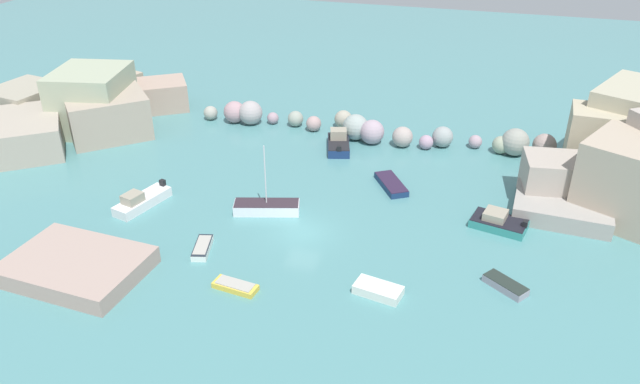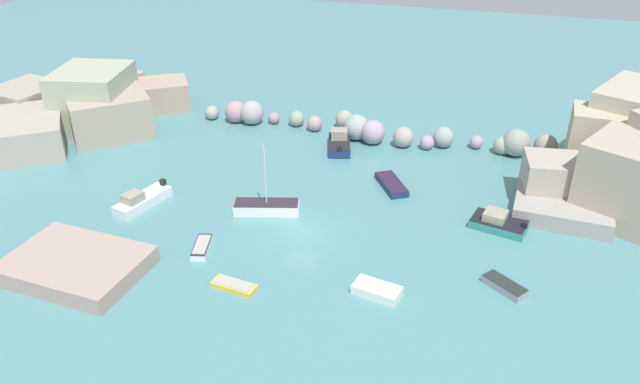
# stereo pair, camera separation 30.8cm
# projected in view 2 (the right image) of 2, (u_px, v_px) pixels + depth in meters

# --- Properties ---
(cove_water) EXTENTS (160.00, 160.00, 0.00)m
(cove_water) POSITION_uv_depth(u_px,v_px,m) (302.00, 232.00, 46.39)
(cove_water) COLOR teal
(cove_water) RESTS_ON ground
(cliff_headland_left) EXTENTS (20.60, 27.39, 6.22)m
(cliff_headland_left) POSITION_uv_depth(u_px,v_px,m) (82.00, 104.00, 64.46)
(cliff_headland_left) COLOR tan
(cliff_headland_left) RESTS_ON ground
(rock_breakwater) EXTENTS (38.32, 5.16, 2.60)m
(rock_breakwater) POSITION_uv_depth(u_px,v_px,m) (384.00, 130.00, 60.83)
(rock_breakwater) COLOR #A1A094
(rock_breakwater) RESTS_ON ground
(stone_dock) EXTENTS (9.41, 7.02, 1.25)m
(stone_dock) POSITION_uv_depth(u_px,v_px,m) (76.00, 265.00, 41.63)
(stone_dock) COLOR tan
(stone_dock) RESTS_ON ground
(moored_boat_0) EXTENTS (1.77, 3.07, 0.52)m
(moored_boat_0) POSITION_uv_depth(u_px,v_px,m) (202.00, 247.00, 44.17)
(moored_boat_0) COLOR silver
(moored_boat_0) RESTS_ON cove_water
(moored_boat_1) EXTENTS (3.06, 2.65, 0.56)m
(moored_boat_1) POSITION_uv_depth(u_px,v_px,m) (504.00, 286.00, 40.19)
(moored_boat_1) COLOR gray
(moored_boat_1) RESTS_ON cove_water
(moored_boat_2) EXTENTS (3.17, 4.75, 1.78)m
(moored_boat_2) POSITION_uv_depth(u_px,v_px,m) (339.00, 143.00, 59.24)
(moored_boat_2) COLOR navy
(moored_boat_2) RESTS_ON cove_water
(moored_boat_3) EXTENTS (2.87, 5.29, 1.53)m
(moored_boat_3) POSITION_uv_depth(u_px,v_px,m) (141.00, 200.00, 49.61)
(moored_boat_3) COLOR silver
(moored_boat_3) RESTS_ON cove_water
(moored_boat_4) EXTENTS (3.56, 4.38, 0.55)m
(moored_boat_4) POSITION_uv_depth(u_px,v_px,m) (391.00, 184.00, 52.53)
(moored_boat_4) COLOR navy
(moored_boat_4) RESTS_ON cove_water
(moored_boat_5) EXTENTS (3.31, 2.10, 0.63)m
(moored_boat_5) POSITION_uv_depth(u_px,v_px,m) (377.00, 290.00, 39.72)
(moored_boat_5) COLOR silver
(moored_boat_5) RESTS_ON cove_water
(moored_boat_6) EXTENTS (5.40, 2.97, 5.81)m
(moored_boat_6) POSITION_uv_depth(u_px,v_px,m) (267.00, 207.00, 48.78)
(moored_boat_6) COLOR white
(moored_boat_6) RESTS_ON cove_water
(moored_boat_7) EXTENTS (4.50, 3.20, 1.30)m
(moored_boat_7) POSITION_uv_depth(u_px,v_px,m) (498.00, 222.00, 46.73)
(moored_boat_7) COLOR teal
(moored_boat_7) RESTS_ON cove_water
(moored_boat_8) EXTENTS (3.11, 1.50, 0.47)m
(moored_boat_8) POSITION_uv_depth(u_px,v_px,m) (234.00, 286.00, 40.29)
(moored_boat_8) COLOR gold
(moored_boat_8) RESTS_ON cove_water
(moored_boat_9) EXTENTS (3.90, 1.67, 0.61)m
(moored_boat_9) POSITION_uv_depth(u_px,v_px,m) (95.00, 278.00, 40.88)
(moored_boat_9) COLOR #347C42
(moored_boat_9) RESTS_ON cove_water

